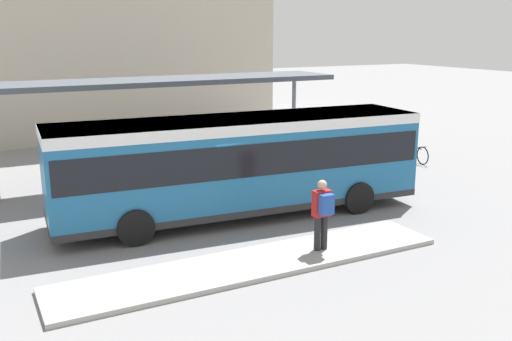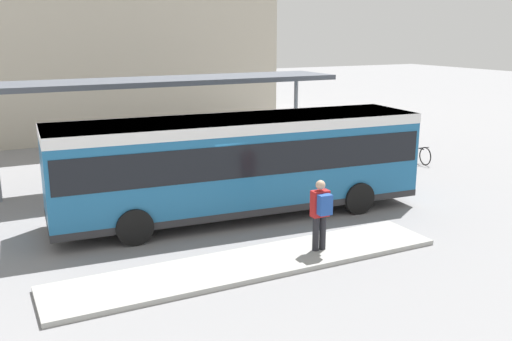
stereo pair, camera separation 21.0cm
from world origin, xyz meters
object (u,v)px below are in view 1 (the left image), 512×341
at_px(city_bus, 240,159).
at_px(bicycle_yellow, 400,151).
at_px(bicycle_green, 393,148).
at_px(pedestrian_waiting, 322,211).
at_px(bicycle_black, 415,153).
at_px(potted_planter_near_shelter, 159,183).

bearing_deg(city_bus, bicycle_yellow, 25.50).
relative_size(bicycle_yellow, bicycle_green, 1.04).
relative_size(pedestrian_waiting, bicycle_green, 1.12).
xyz_separation_m(pedestrian_waiting, bicycle_black, (9.30, 6.81, -0.76)).
bearing_deg(bicycle_yellow, city_bus, -64.35).
height_order(pedestrian_waiting, bicycle_yellow, pedestrian_waiting).
distance_m(pedestrian_waiting, bicycle_yellow, 11.80).
bearing_deg(potted_planter_near_shelter, bicycle_yellow, 6.80).
distance_m(bicycle_black, bicycle_green, 1.35).
xyz_separation_m(city_bus, bicycle_yellow, (9.53, 3.74, -1.38)).
height_order(bicycle_black, bicycle_green, bicycle_black).
xyz_separation_m(bicycle_black, bicycle_yellow, (-0.22, 0.67, -0.03)).
relative_size(bicycle_black, bicycle_yellow, 1.08).
relative_size(city_bus, potted_planter_near_shelter, 8.91).
relative_size(city_bus, pedestrian_waiting, 6.21).
bearing_deg(city_bus, bicycle_green, 28.48).
xyz_separation_m(bicycle_yellow, potted_planter_near_shelter, (-11.29, -1.35, 0.29)).
relative_size(pedestrian_waiting, bicycle_black, 1.00).
bearing_deg(city_bus, bicycle_black, 21.54).
distance_m(bicycle_yellow, potted_planter_near_shelter, 11.37).
bearing_deg(city_bus, pedestrian_waiting, -79.23).
distance_m(pedestrian_waiting, potted_planter_near_shelter, 6.54).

